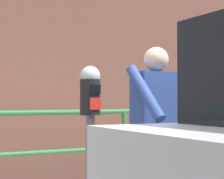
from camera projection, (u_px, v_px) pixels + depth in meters
The scene contains 4 objects.
parking_meter at pixel (90, 120), 3.33m from camera, with size 0.16×0.17×1.44m.
pedestrian_at_meter at pixel (157, 128), 3.76m from camera, with size 0.61×0.56×1.64m.
background_railing at pixel (56, 136), 5.07m from camera, with size 24.06×0.06×1.06m.
backdrop_wall at pixel (16, 61), 6.64m from camera, with size 32.00×0.50×3.82m, color brown.
Camera 1 is at (-1.80, -2.66, 1.30)m, focal length 69.07 mm.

